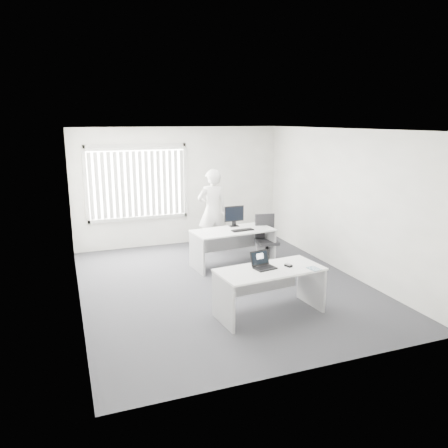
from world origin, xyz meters
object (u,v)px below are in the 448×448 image
object	(u,v)px
office_chair	(266,247)
laptop	(265,261)
desk_near	(270,282)
desk_far	(233,240)
person	(212,210)
monitor	(234,216)

from	to	relation	value
office_chair	laptop	size ratio (longest dim) A/B	3.09
laptop	desk_near	bearing A→B (deg)	-35.37
desk_far	person	bearing A→B (deg)	86.46
desk_far	person	distance (m)	1.22
person	monitor	world-z (taller)	person
office_chair	laptop	bearing A→B (deg)	-107.93
desk_far	office_chair	distance (m)	0.80
desk_far	laptop	world-z (taller)	laptop
office_chair	monitor	distance (m)	0.96
office_chair	laptop	distance (m)	2.69
person	desk_near	bearing A→B (deg)	85.57
desk_near	office_chair	distance (m)	2.64
desk_near	office_chair	size ratio (longest dim) A/B	1.69
desk_near	person	xyz separation A→B (m)	(0.29, 3.55, 0.41)
desk_near	monitor	xyz separation A→B (m)	(0.47, 2.67, 0.44)
desk_far	office_chair	xyz separation A→B (m)	(0.76, -0.01, -0.23)
office_chair	desk_far	bearing A→B (deg)	-172.25
desk_near	laptop	bearing A→B (deg)	149.54
office_chair	monitor	bearing A→B (deg)	164.13
office_chair	person	world-z (taller)	person
desk_near	monitor	world-z (taller)	monitor
laptop	monitor	bearing A→B (deg)	68.03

